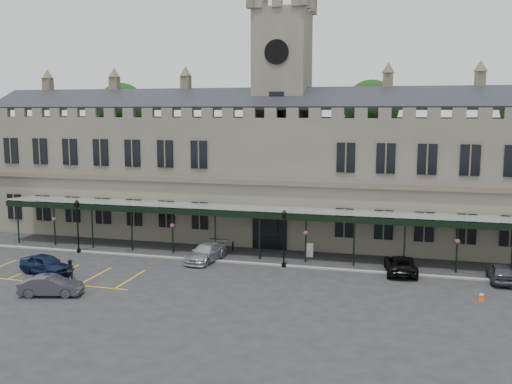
% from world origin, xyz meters
% --- Properties ---
extents(ground, '(140.00, 140.00, 0.00)m').
position_xyz_m(ground, '(0.00, 0.00, 0.00)').
color(ground, '#242427').
extents(station_building, '(60.00, 10.36, 17.30)m').
position_xyz_m(station_building, '(0.00, 15.91, 6.47)').
color(station_building, '#605C50').
rests_on(station_building, ground).
extents(clock_tower, '(5.60, 5.60, 24.80)m').
position_xyz_m(clock_tower, '(0.00, 16.00, 13.11)').
color(clock_tower, '#605C50').
rests_on(clock_tower, ground).
extents(canopy, '(50.00, 4.10, 4.30)m').
position_xyz_m(canopy, '(0.00, 7.46, 2.40)').
color(canopy, '#8C9E93').
rests_on(canopy, ground).
extents(kerb, '(60.00, 0.40, 0.12)m').
position_xyz_m(kerb, '(0.00, 5.50, 0.06)').
color(kerb, gray).
rests_on(kerb, ground).
extents(parking_markings, '(16.00, 6.00, 0.01)m').
position_xyz_m(parking_markings, '(-14.00, -1.50, 0.00)').
color(parking_markings, gold).
rests_on(parking_markings, ground).
extents(tree_behind_left, '(6.00, 6.00, 16.00)m').
position_xyz_m(tree_behind_left, '(-22.00, 25.00, 12.81)').
color(tree_behind_left, '#332314').
rests_on(tree_behind_left, ground).
extents(tree_behind_mid, '(6.00, 6.00, 16.00)m').
position_xyz_m(tree_behind_mid, '(8.00, 25.00, 12.81)').
color(tree_behind_mid, '#332314').
rests_on(tree_behind_mid, ground).
extents(lamp_post_left, '(0.46, 0.46, 4.85)m').
position_xyz_m(lamp_post_left, '(-16.32, 5.32, 2.88)').
color(lamp_post_left, black).
rests_on(lamp_post_left, ground).
extents(lamp_post_mid, '(0.45, 0.45, 4.77)m').
position_xyz_m(lamp_post_mid, '(2.53, 5.32, 2.83)').
color(lamp_post_mid, black).
rests_on(lamp_post_mid, ground).
extents(traffic_cone, '(0.40, 0.40, 0.64)m').
position_xyz_m(traffic_cone, '(17.11, 0.53, 0.31)').
color(traffic_cone, '#ED4807').
rests_on(traffic_cone, ground).
extents(sign_board, '(0.72, 0.16, 1.23)m').
position_xyz_m(sign_board, '(3.98, 8.97, 0.60)').
color(sign_board, black).
rests_on(sign_board, ground).
extents(bollard_left, '(0.15, 0.15, 0.83)m').
position_xyz_m(bollard_left, '(-3.11, 9.55, 0.41)').
color(bollard_left, black).
rests_on(bollard_left, ground).
extents(bollard_right, '(0.15, 0.15, 0.82)m').
position_xyz_m(bollard_right, '(3.62, 9.46, 0.41)').
color(bollard_right, black).
rests_on(bollard_right, ground).
extents(car_left_a, '(4.87, 2.96, 1.55)m').
position_xyz_m(car_left_a, '(-15.00, -1.41, 0.77)').
color(car_left_a, black).
rests_on(car_left_a, ground).
extents(car_left_b, '(4.49, 2.49, 1.40)m').
position_xyz_m(car_left_b, '(-11.50, -5.89, 0.70)').
color(car_left_b, '#34373C').
rests_on(car_left_b, ground).
extents(car_taxi, '(2.69, 5.27, 1.46)m').
position_xyz_m(car_taxi, '(-4.24, 5.43, 0.73)').
color(car_taxi, '#9A9DA2').
rests_on(car_taxi, ground).
extents(car_van, '(2.79, 5.19, 1.39)m').
position_xyz_m(car_van, '(11.76, 5.96, 0.69)').
color(car_van, black).
rests_on(car_van, ground).
extents(car_right_a, '(1.70, 4.17, 1.42)m').
position_xyz_m(car_right_a, '(19.00, 5.45, 0.71)').
color(car_right_a, '#34373C').
rests_on(car_right_a, ground).
extents(person_b, '(0.79, 0.63, 1.58)m').
position_xyz_m(person_b, '(-12.30, -2.31, 0.79)').
color(person_b, black).
rests_on(person_b, ground).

